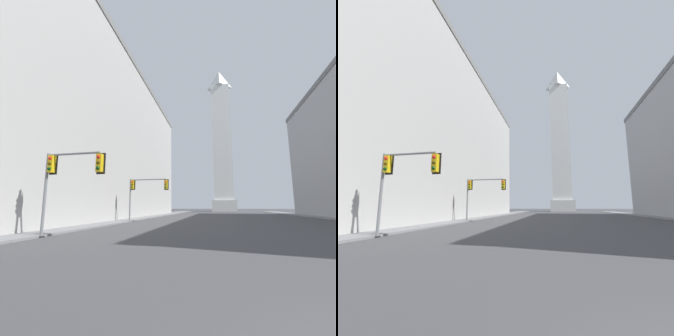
% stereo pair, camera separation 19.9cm
% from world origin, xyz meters
% --- Properties ---
extents(sidewalk_left, '(5.00, 111.02, 0.15)m').
position_xyz_m(sidewalk_left, '(-15.66, 33.31, 0.07)').
color(sidewalk_left, slate).
rests_on(sidewalk_left, ground_plane).
extents(building_left, '(24.06, 55.84, 26.25)m').
position_xyz_m(building_left, '(-27.37, 33.18, 13.14)').
color(building_left, '#B2AFAA').
rests_on(building_left, ground_plane).
extents(obelisk, '(9.44, 9.44, 61.84)m').
position_xyz_m(obelisk, '(0.00, 92.52, 29.81)').
color(obelisk, silver).
rests_on(obelisk, ground_plane).
extents(traffic_light_near_left, '(4.16, 0.50, 5.26)m').
position_xyz_m(traffic_light_near_left, '(-11.82, 9.65, 3.97)').
color(traffic_light_near_left, slate).
rests_on(traffic_light_near_left, ground_plane).
extents(traffic_light_mid_left, '(5.16, 0.51, 5.34)m').
position_xyz_m(traffic_light_mid_left, '(-11.69, 24.43, 4.08)').
color(traffic_light_mid_left, slate).
rests_on(traffic_light_mid_left, ground_plane).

